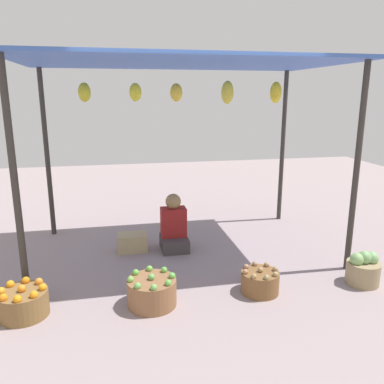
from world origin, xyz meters
name	(u,v)px	position (x,y,z in m)	size (l,w,h in m)	color
ground_plane	(184,249)	(0.00, 0.00, 0.00)	(14.00, 14.00, 0.00)	gray
market_stall_structure	(183,75)	(0.01, 0.01, 2.31)	(3.99, 2.31, 2.49)	#38332D
vendor_person	(174,228)	(-0.13, 0.05, 0.30)	(0.36, 0.44, 0.78)	#423A3C
basket_oranges	(23,302)	(-1.82, -1.32, 0.14)	(0.47, 0.47, 0.32)	brown
basket_green_apples	(152,291)	(-0.59, -1.37, 0.15)	(0.50, 0.50, 0.34)	#8B5E3C
basket_potatoes	(260,281)	(0.58, -1.35, 0.12)	(0.41, 0.41, 0.29)	brown
basket_cabbages	(363,270)	(1.79, -1.39, 0.17)	(0.37, 0.37, 0.39)	#98835D
wooden_crate_near_vendor	(132,242)	(-0.70, 0.09, 0.12)	(0.40, 0.27, 0.24)	tan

